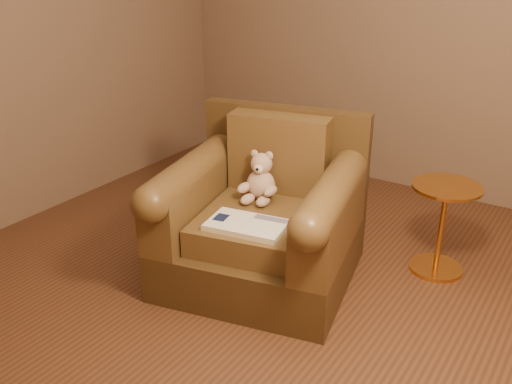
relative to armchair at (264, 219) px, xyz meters
The scene contains 5 objects.
floor 0.43m from the armchair, 55.26° to the right, with size 4.00×4.00×0.00m, color #55311D.
armchair is the anchor object (origin of this frame).
teddy_bear 0.23m from the armchair, 135.39° to the left, with size 0.22×0.25×0.31m.
guidebook 0.32m from the armchair, 75.44° to the right, with size 0.46×0.33×0.03m.
side_table 1.08m from the armchair, 35.16° to the left, with size 0.41×0.41×0.57m.
Camera 1 is at (1.51, -2.37, 1.88)m, focal length 40.00 mm.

